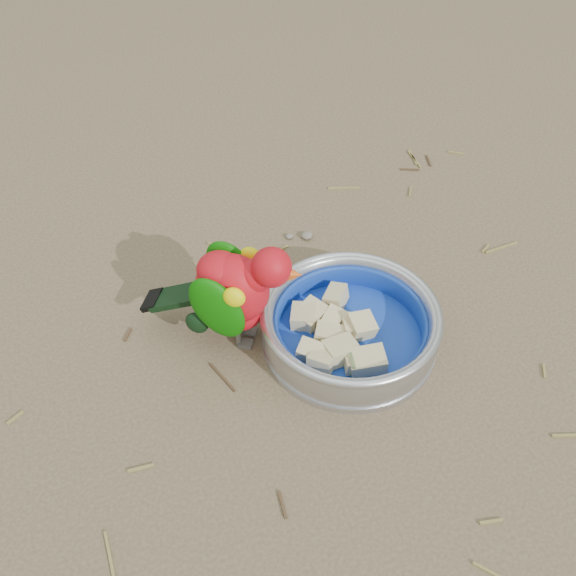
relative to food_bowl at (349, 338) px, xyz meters
name	(u,v)px	position (x,y,z in m)	size (l,w,h in m)	color
ground	(344,403)	(-0.05, -0.09, -0.01)	(60.00, 60.00, 0.00)	brown
food_bowl	(349,338)	(0.00, 0.00, 0.00)	(0.23, 0.23, 0.02)	#B2B2BA
bowl_wall	(350,323)	(0.00, 0.00, 0.03)	(0.23, 0.23, 0.04)	#B2B2BA
fruit_wedges	(350,327)	(0.00, 0.00, 0.02)	(0.14, 0.14, 0.03)	#CCBC88
lory_parrot	(235,296)	(-0.14, 0.06, 0.07)	(0.09, 0.19, 0.16)	#B50E18
ground_debris	(319,348)	(-0.04, 0.00, -0.01)	(0.90, 0.80, 0.01)	olive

